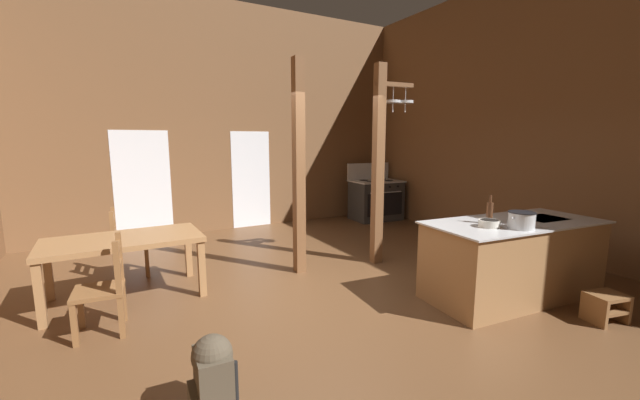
# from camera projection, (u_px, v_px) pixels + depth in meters

# --- Properties ---
(ground_plane) EXTENTS (8.54, 8.79, 0.10)m
(ground_plane) POSITION_uv_depth(u_px,v_px,m) (328.00, 297.00, 4.63)
(ground_plane) COLOR brown
(wall_back) EXTENTS (8.54, 0.14, 4.61)m
(wall_back) POSITION_uv_depth(u_px,v_px,m) (230.00, 119.00, 7.78)
(wall_back) COLOR brown
(wall_back) RESTS_ON ground_plane
(wall_right) EXTENTS (0.14, 8.79, 4.61)m
(wall_right) POSITION_uv_depth(u_px,v_px,m) (537.00, 113.00, 6.14)
(wall_right) COLOR brown
(wall_right) RESTS_ON ground_plane
(glazed_door_back_left) EXTENTS (1.00, 0.01, 2.05)m
(glazed_door_back_left) POSITION_uv_depth(u_px,v_px,m) (143.00, 185.00, 7.09)
(glazed_door_back_left) COLOR white
(glazed_door_back_left) RESTS_ON ground_plane
(glazed_panel_back_right) EXTENTS (0.84, 0.01, 2.05)m
(glazed_panel_back_right) POSITION_uv_depth(u_px,v_px,m) (251.00, 180.00, 8.10)
(glazed_panel_back_right) COLOR white
(glazed_panel_back_right) RESTS_ON ground_plane
(kitchen_island) EXTENTS (2.24, 1.15, 0.92)m
(kitchen_island) POSITION_uv_depth(u_px,v_px,m) (512.00, 259.00, 4.49)
(kitchen_island) COLOR #9E7044
(kitchen_island) RESTS_ON ground_plane
(stove_range) EXTENTS (1.19, 0.89, 1.32)m
(stove_range) POSITION_uv_depth(u_px,v_px,m) (376.00, 199.00, 8.88)
(stove_range) COLOR #313131
(stove_range) RESTS_ON ground_plane
(support_post_with_pot_rack) EXTENTS (0.65, 0.27, 2.96)m
(support_post_with_pot_rack) POSITION_uv_depth(u_px,v_px,m) (380.00, 159.00, 5.58)
(support_post_with_pot_rack) COLOR brown
(support_post_with_pot_rack) RESTS_ON ground_plane
(support_post_center) EXTENTS (0.14, 0.14, 2.96)m
(support_post_center) POSITION_uv_depth(u_px,v_px,m) (299.00, 169.00, 5.17)
(support_post_center) COLOR brown
(support_post_center) RESTS_ON ground_plane
(step_stool) EXTENTS (0.41, 0.35, 0.30)m
(step_stool) POSITION_uv_depth(u_px,v_px,m) (606.00, 305.00, 3.89)
(step_stool) COLOR brown
(step_stool) RESTS_ON ground_plane
(dining_table) EXTENTS (1.72, 0.95, 0.74)m
(dining_table) POSITION_uv_depth(u_px,v_px,m) (124.00, 245.00, 4.40)
(dining_table) COLOR #9E7044
(dining_table) RESTS_ON ground_plane
(ladderback_chair_near_window) EXTENTS (0.46, 0.46, 0.95)m
(ladderback_chair_near_window) POSITION_uv_depth(u_px,v_px,m) (126.00, 244.00, 5.17)
(ladderback_chair_near_window) COLOR brown
(ladderback_chair_near_window) RESTS_ON ground_plane
(ladderback_chair_by_post) EXTENTS (0.47, 0.47, 0.95)m
(ladderback_chair_by_post) POSITION_uv_depth(u_px,v_px,m) (105.00, 288.00, 3.63)
(ladderback_chair_by_post) COLOR brown
(ladderback_chair_by_post) RESTS_ON ground_plane
(backpack) EXTENTS (0.32, 0.33, 0.60)m
(backpack) POSITION_uv_depth(u_px,v_px,m) (213.00, 375.00, 2.51)
(backpack) COLOR #4C4233
(backpack) RESTS_ON ground_plane
(stockpot_on_counter) EXTENTS (0.35, 0.28, 0.18)m
(stockpot_on_counter) POSITION_uv_depth(u_px,v_px,m) (521.00, 220.00, 4.03)
(stockpot_on_counter) COLOR silver
(stockpot_on_counter) RESTS_ON kitchen_island
(mixing_bowl_on_counter) EXTENTS (0.23, 0.23, 0.08)m
(mixing_bowl_on_counter) POSITION_uv_depth(u_px,v_px,m) (489.00, 223.00, 4.12)
(mixing_bowl_on_counter) COLOR silver
(mixing_bowl_on_counter) RESTS_ON kitchen_island
(bottle_tall_on_counter) EXTENTS (0.07, 0.07, 0.33)m
(bottle_tall_on_counter) POSITION_uv_depth(u_px,v_px,m) (490.00, 212.00, 4.28)
(bottle_tall_on_counter) COLOR #56331E
(bottle_tall_on_counter) RESTS_ON kitchen_island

